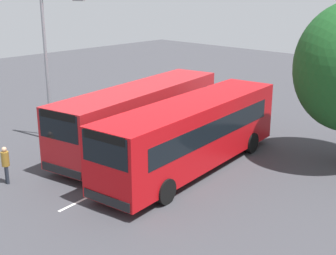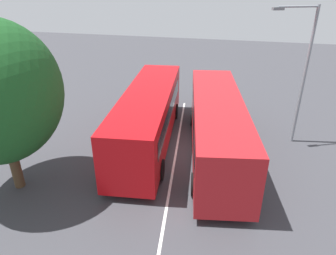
{
  "view_description": "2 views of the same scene",
  "coord_description": "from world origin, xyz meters",
  "px_view_note": "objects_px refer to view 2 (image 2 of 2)",
  "views": [
    {
      "loc": [
        15.6,
        14.48,
        7.99
      ],
      "look_at": [
        -0.23,
        -0.59,
        1.25
      ],
      "focal_mm": 49.9,
      "sensor_mm": 36.0,
      "label": 1
    },
    {
      "loc": [
        -14.14,
        -2.98,
        8.54
      ],
      "look_at": [
        0.07,
        0.49,
        1.36
      ],
      "focal_mm": 32.38,
      "sensor_mm": 36.0,
      "label": 2
    }
  ],
  "objects_px": {
    "bus_far_left": "(217,125)",
    "bus_center_left": "(149,115)",
    "pedestrian": "(235,95)",
    "street_lamp": "(302,69)"
  },
  "relations": [
    {
      "from": "street_lamp",
      "to": "bus_center_left",
      "type": "bearing_deg",
      "value": -9.39
    },
    {
      "from": "street_lamp",
      "to": "bus_far_left",
      "type": "bearing_deg",
      "value": 7.38
    },
    {
      "from": "bus_far_left",
      "to": "pedestrian",
      "type": "relative_size",
      "value": 7.01
    },
    {
      "from": "bus_far_left",
      "to": "pedestrian",
      "type": "height_order",
      "value": "bus_far_left"
    },
    {
      "from": "bus_far_left",
      "to": "pedestrian",
      "type": "bearing_deg",
      "value": -15.94
    },
    {
      "from": "bus_far_left",
      "to": "bus_center_left",
      "type": "distance_m",
      "value": 3.85
    },
    {
      "from": "bus_far_left",
      "to": "pedestrian",
      "type": "distance_m",
      "value": 7.03
    },
    {
      "from": "pedestrian",
      "to": "street_lamp",
      "type": "relative_size",
      "value": 0.21
    },
    {
      "from": "bus_far_left",
      "to": "bus_center_left",
      "type": "relative_size",
      "value": 1.0
    },
    {
      "from": "bus_far_left",
      "to": "bus_center_left",
      "type": "height_order",
      "value": "same"
    }
  ]
}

